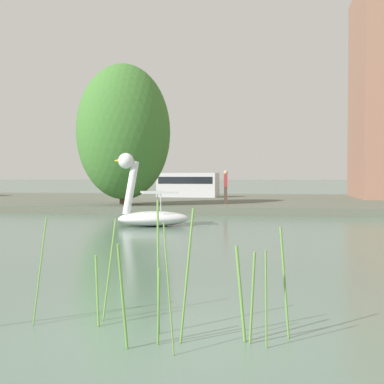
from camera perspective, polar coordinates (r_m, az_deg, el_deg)
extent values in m
plane|color=#567060|center=(6.47, -2.43, -15.20)|extent=(671.18, 671.18, 0.00)
cube|color=#5B6051|center=(37.32, 7.83, -1.01)|extent=(119.94, 21.69, 0.39)
ellipsoid|color=white|center=(21.02, -3.96, -2.74)|extent=(2.96, 2.15, 0.57)
cylinder|color=white|center=(20.89, -6.30, 0.44)|extent=(0.69, 0.48, 2.02)
sphere|color=white|center=(20.89, -6.78, 3.19)|extent=(0.75, 0.75, 0.59)
cone|color=yellow|center=(20.88, -7.42, 3.19)|extent=(0.52, 0.45, 0.32)
cube|color=white|center=(21.00, -3.38, -0.02)|extent=(1.65, 1.54, 0.08)
cylinder|color=silver|center=(21.53, -3.54, -0.93)|extent=(0.04, 0.04, 0.71)
cylinder|color=silver|center=(20.49, -3.21, -1.06)|extent=(0.04, 0.04, 0.71)
cylinder|color=#4C3823|center=(29.23, -6.99, 1.59)|extent=(0.47, 0.47, 2.99)
ellipsoid|color=#427A33|center=(29.32, -7.00, 6.14)|extent=(6.52, 6.69, 7.04)
cube|color=#47382D|center=(30.05, 3.46, -0.36)|extent=(0.19, 0.22, 0.93)
cube|color=#A53333|center=(30.03, 3.47, 1.14)|extent=(0.22, 0.24, 0.64)
sphere|color=tan|center=(30.03, 3.47, 1.99)|extent=(0.25, 0.25, 0.25)
cube|color=silver|center=(40.51, -0.41, 0.72)|extent=(4.42, 2.07, 1.75)
cube|color=black|center=(40.51, -0.41, 1.22)|extent=(4.07, 2.09, 0.49)
cylinder|color=#669942|center=(6.28, -0.52, -8.59)|extent=(0.17, 0.03, 1.52)
cylinder|color=#669942|center=(7.39, -15.31, -7.71)|extent=(0.12, 0.22, 1.35)
cylinder|color=#669942|center=(6.60, 9.47, -9.13)|extent=(0.12, 0.05, 1.29)
cylinder|color=#669942|center=(6.71, -3.49, -7.62)|extent=(0.06, 0.11, 1.59)
cylinder|color=#669942|center=(6.43, 5.00, -10.32)|extent=(0.14, 0.06, 1.09)
cylinder|color=#669942|center=(6.13, -7.13, -10.60)|extent=(0.10, 0.12, 1.15)
cylinder|color=#669942|center=(5.93, -2.41, -9.83)|extent=(0.14, 0.08, 1.39)
cylinder|color=#669942|center=(7.43, -8.45, -7.77)|extent=(0.14, 0.20, 1.31)
cylinder|color=#669942|center=(7.16, -9.69, -9.95)|extent=(0.08, 0.08, 0.88)
cylinder|color=#669942|center=(6.20, 7.60, -10.83)|extent=(0.03, 0.04, 1.08)
cylinder|color=#669942|center=(6.28, -3.45, -11.68)|extent=(0.06, 0.09, 0.86)
cylinder|color=#669942|center=(6.32, 6.20, -10.74)|extent=(0.08, 0.09, 1.04)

